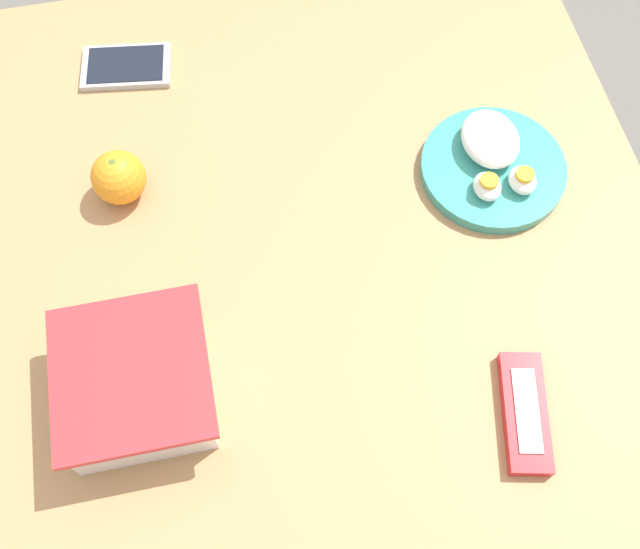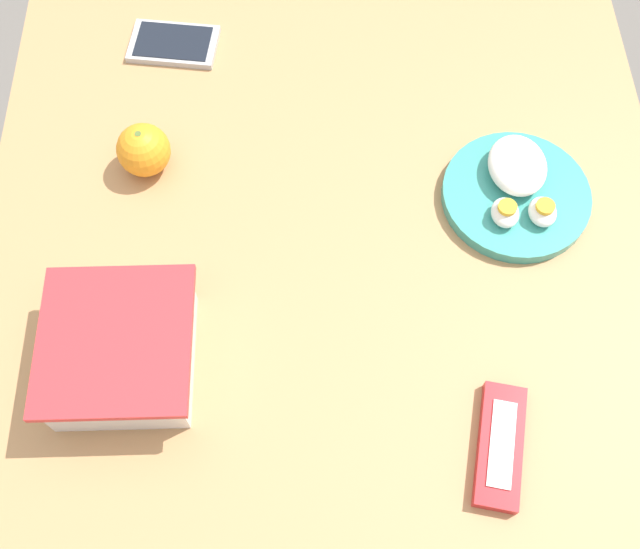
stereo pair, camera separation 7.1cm
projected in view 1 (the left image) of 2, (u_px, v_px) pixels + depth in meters
ground_plane at (321, 410)px, 1.64m from camera, size 10.00×10.00×0.00m
table at (322, 277)px, 1.05m from camera, size 1.02×0.91×0.75m
food_container at (137, 383)px, 0.85m from camera, size 0.18×0.17×0.08m
orange_fruit at (119, 177)px, 0.98m from camera, size 0.07×0.07×0.07m
rice_plate at (493, 162)px, 1.01m from camera, size 0.20×0.20×0.06m
candy_bar at (525, 413)px, 0.87m from camera, size 0.15×0.08×0.02m
cell_phone at (126, 66)px, 1.10m from camera, size 0.10×0.14×0.01m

